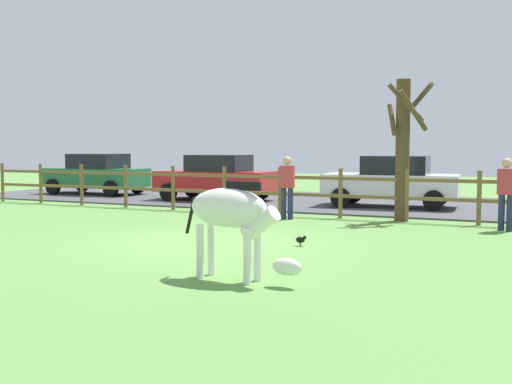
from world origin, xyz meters
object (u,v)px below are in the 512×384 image
zebra (233,216)px  parked_car_green (96,174)px  bare_tree (403,145)px  crow_on_grass (301,240)px  visitor_right_of_tree (287,185)px  parked_car_red (216,177)px  parked_car_white (392,181)px  visitor_left_of_tree (506,191)px

zebra → parked_car_green: size_ratio=0.48×
bare_tree → parked_car_green: 12.99m
crow_on_grass → visitor_right_of_tree: size_ratio=0.13×
bare_tree → zebra: 8.19m
parked_car_red → parked_car_white: (5.98, 0.20, 0.00)m
parked_car_green → visitor_right_of_tree: (9.69, -4.26, 0.06)m
parked_car_red → visitor_left_of_tree: visitor_left_of_tree is taller
parked_car_green → visitor_left_of_tree: bearing=-16.1°
zebra → crow_on_grass: zebra is taller
crow_on_grass → parked_car_green: 14.22m
zebra → crow_on_grass: bearing=93.8°
parked_car_green → zebra: bearing=-44.2°
bare_tree → zebra: (-0.70, -8.10, -1.01)m
parked_car_green → parked_car_white: same height
parked_car_red → parked_car_green: bearing=174.7°
crow_on_grass → parked_car_white: (-0.05, 7.91, 0.72)m
crow_on_grass → parked_car_white: bearing=90.3°
zebra → parked_car_red: bearing=119.7°
crow_on_grass → parked_car_red: size_ratio=0.05×
crow_on_grass → visitor_left_of_tree: (3.41, 3.90, 0.78)m
visitor_left_of_tree → parked_car_green: bearing=163.9°
parked_car_green → visitor_left_of_tree: 15.60m
zebra → parked_car_green: 16.46m
visitor_left_of_tree → parked_car_white: bearing=130.8°
bare_tree → parked_car_red: bearing=157.6°
bare_tree → visitor_right_of_tree: size_ratio=2.18×
zebra → visitor_right_of_tree: 7.52m
bare_tree → parked_car_green: bearing=164.9°
parked_car_red → parked_car_white: size_ratio=0.99×
parked_car_red → zebra: bearing=-60.3°
parked_car_red → parked_car_green: 5.58m
bare_tree → visitor_left_of_tree: 2.86m
bare_tree → visitor_right_of_tree: bearing=-162.5°
bare_tree → zebra: bare_tree is taller
parked_car_white → visitor_left_of_tree: 5.29m
bare_tree → visitor_right_of_tree: 3.11m
bare_tree → parked_car_red: (-6.94, 2.86, -1.09)m
bare_tree → crow_on_grass: 5.25m
parked_car_green → visitor_right_of_tree: visitor_right_of_tree is taller
crow_on_grass → parked_car_green: bearing=144.6°
crow_on_grass → visitor_left_of_tree: bearing=48.8°
crow_on_grass → visitor_right_of_tree: visitor_right_of_tree is taller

